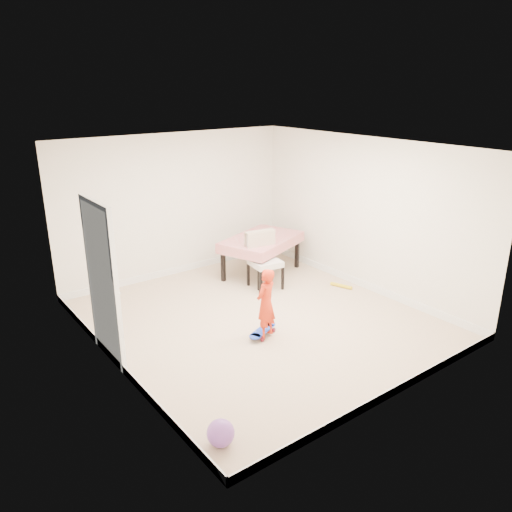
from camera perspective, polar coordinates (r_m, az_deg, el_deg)
ground at (r=7.66m, az=0.30°, el=-7.27°), size 5.00×5.00×0.00m
ceiling at (r=6.91m, az=0.34°, el=12.25°), size 4.50×5.00×0.04m
wall_back at (r=9.20m, az=-9.11°, el=5.69°), size 4.50×0.04×2.60m
wall_front at (r=5.53m, az=16.10°, el=-4.13°), size 4.50×0.04×2.60m
wall_left at (r=6.16m, az=-16.43°, el=-1.73°), size 0.04×5.00×2.60m
wall_right at (r=8.66m, az=12.19°, el=4.64°), size 0.04×5.00×2.60m
door at (r=6.53m, az=-17.10°, el=-3.20°), size 0.11×0.94×2.11m
baseboard_back at (r=9.58m, az=-8.75°, el=-1.52°), size 4.50×0.02×0.12m
baseboard_front at (r=6.11m, az=15.07°, el=-14.89°), size 4.50×0.02×0.12m
baseboard_left at (r=6.69m, az=-15.50°, el=-11.71°), size 0.02×5.00×0.12m
baseboard_right at (r=9.05m, az=11.69°, el=-2.96°), size 0.02×5.00×0.12m
dining_table at (r=9.30m, az=0.63°, el=0.04°), size 1.78×1.45×0.72m
dining_chair at (r=8.63m, az=1.09°, el=-0.57°), size 0.62×0.69×0.99m
skateboard at (r=7.20m, az=0.75°, el=-8.73°), size 0.63×0.42×0.09m
child at (r=6.92m, az=1.13°, el=-5.69°), size 0.43×0.35×1.01m
balloon at (r=5.25m, az=-4.07°, el=-19.53°), size 0.28×0.28×0.28m
foam_toy at (r=8.92m, az=9.72°, el=-3.37°), size 0.19×0.40×0.06m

